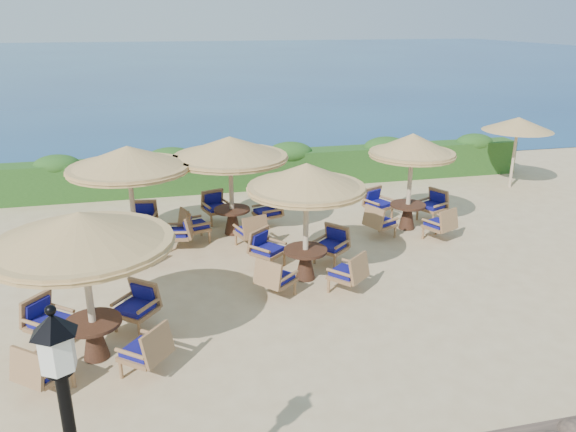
% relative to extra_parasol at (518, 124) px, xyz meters
% --- Properties ---
extents(ground, '(120.00, 120.00, 0.00)m').
position_rel_extra_parasol_xyz_m(ground, '(-7.80, -5.20, -2.17)').
color(ground, '#CFB483').
rests_on(ground, ground).
extents(sea, '(160.00, 160.00, 0.00)m').
position_rel_extra_parasol_xyz_m(sea, '(-7.80, 64.80, -2.17)').
color(sea, navy).
rests_on(sea, ground).
extents(hedge, '(18.00, 0.90, 1.20)m').
position_rel_extra_parasol_xyz_m(hedge, '(-7.80, 2.00, -1.57)').
color(hedge, '#1E4717').
rests_on(hedge, ground).
extents(extra_parasol, '(2.30, 2.30, 2.41)m').
position_rel_extra_parasol_xyz_m(extra_parasol, '(0.00, 0.00, 0.00)').
color(extra_parasol, '#CEB591').
rests_on(extra_parasol, ground).
extents(cafe_set_0, '(2.95, 2.95, 2.65)m').
position_rel_extra_parasol_xyz_m(cafe_set_0, '(-12.97, -7.44, -0.31)').
color(cafe_set_0, '#CEB591').
rests_on(cafe_set_0, ground).
extents(cafe_set_1, '(2.59, 2.59, 2.65)m').
position_rel_extra_parasol_xyz_m(cafe_set_1, '(-8.68, -5.28, -0.42)').
color(cafe_set_1, '#CEB591').
rests_on(cafe_set_1, ground).
extents(cafe_set_3, '(2.95, 2.95, 2.65)m').
position_rel_extra_parasol_xyz_m(cafe_set_3, '(-12.39, -2.71, -0.31)').
color(cafe_set_3, '#CEB591').
rests_on(cafe_set_3, ground).
extents(cafe_set_4, '(3.02, 3.02, 2.65)m').
position_rel_extra_parasol_xyz_m(cafe_set_4, '(-9.88, -2.16, -0.29)').
color(cafe_set_4, '#CEB591').
rests_on(cafe_set_4, ground).
extents(cafe_set_5, '(2.83, 2.83, 2.65)m').
position_rel_extra_parasol_xyz_m(cafe_set_5, '(-5.14, -2.88, -0.50)').
color(cafe_set_5, '#CEB591').
rests_on(cafe_set_5, ground).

